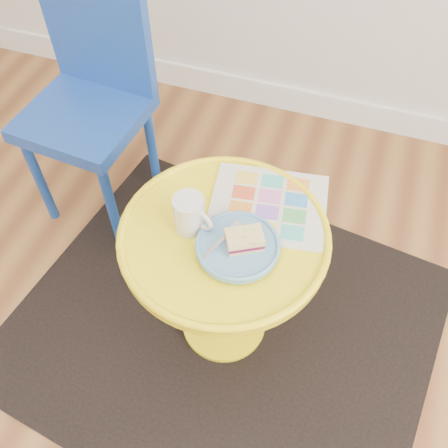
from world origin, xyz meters
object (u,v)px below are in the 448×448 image
(side_table, at_px, (224,265))
(plate, at_px, (238,247))
(mug, at_px, (190,213))
(newspaper, at_px, (268,205))
(chair, at_px, (91,92))

(side_table, bearing_deg, plate, -39.25)
(mug, bearing_deg, newspaper, 57.18)
(side_table, xyz_separation_m, chair, (-0.60, 0.42, 0.11))
(chair, height_order, mug, chair)
(chair, bearing_deg, newspaper, -18.94)
(newspaper, bearing_deg, chair, 148.08)
(chair, xyz_separation_m, newspaper, (0.68, -0.30, 0.03))
(mug, distance_m, plate, 0.14)
(chair, height_order, plate, chair)
(newspaper, bearing_deg, side_table, -131.22)
(chair, relative_size, newspaper, 2.77)
(mug, bearing_deg, side_table, 23.17)
(mug, bearing_deg, chair, 159.45)
(side_table, height_order, mug, mug)
(newspaper, relative_size, plate, 1.48)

